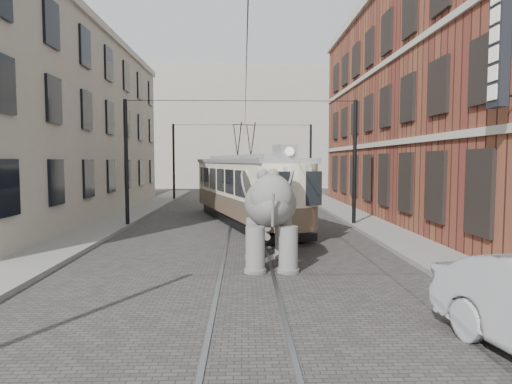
{
  "coord_description": "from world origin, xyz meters",
  "views": [
    {
      "loc": [
        -0.07,
        -14.94,
        3.14
      ],
      "look_at": [
        0.33,
        -0.22,
        2.1
      ],
      "focal_mm": 31.03,
      "sensor_mm": 36.0,
      "label": 1
    }
  ],
  "objects": [
    {
      "name": "sidewalk_left",
      "position": [
        -6.5,
        0.0,
        0.07
      ],
      "size": [
        2.0,
        60.0,
        0.15
      ],
      "primitive_type": "cube",
      "color": "slate",
      "rests_on": "ground"
    },
    {
      "name": "ground",
      "position": [
        0.0,
        0.0,
        0.0
      ],
      "size": [
        120.0,
        120.0,
        0.0
      ],
      "primitive_type": "plane",
      "color": "#3F3C3A"
    },
    {
      "name": "tram_rails",
      "position": [
        0.0,
        0.0,
        0.01
      ],
      "size": [
        1.54,
        80.0,
        0.02
      ],
      "primitive_type": null,
      "color": "slate",
      "rests_on": "ground"
    },
    {
      "name": "catenary",
      "position": [
        -0.2,
        5.0,
        3.0
      ],
      "size": [
        11.0,
        30.2,
        6.0
      ],
      "primitive_type": null,
      "color": "black",
      "rests_on": "ground"
    },
    {
      "name": "stucco_building",
      "position": [
        -11.0,
        10.0,
        5.0
      ],
      "size": [
        7.0,
        24.0,
        10.0
      ],
      "primitive_type": "cube",
      "color": "gray",
      "rests_on": "ground"
    },
    {
      "name": "elephant",
      "position": [
        0.71,
        -1.79,
        1.45
      ],
      "size": [
        2.68,
        4.78,
        2.91
      ],
      "primitive_type": null,
      "rotation": [
        0.0,
        0.0,
        -0.01
      ],
      "color": "#605F59",
      "rests_on": "ground"
    },
    {
      "name": "distant_block",
      "position": [
        0.0,
        40.0,
        7.0
      ],
      "size": [
        28.0,
        10.0,
        14.0
      ],
      "primitive_type": "cube",
      "color": "gray",
      "rests_on": "ground"
    },
    {
      "name": "tram",
      "position": [
        -0.06,
        7.33,
        2.49
      ],
      "size": [
        5.99,
        12.79,
        4.99
      ],
      "primitive_type": null,
      "rotation": [
        0.0,
        0.0,
        0.28
      ],
      "color": "beige",
      "rests_on": "ground"
    },
    {
      "name": "sidewalk_right",
      "position": [
        6.0,
        0.0,
        0.07
      ],
      "size": [
        2.0,
        60.0,
        0.15
      ],
      "primitive_type": "cube",
      "color": "slate",
      "rests_on": "ground"
    },
    {
      "name": "brick_building",
      "position": [
        11.0,
        9.0,
        6.0
      ],
      "size": [
        8.0,
        26.0,
        12.0
      ],
      "primitive_type": "cube",
      "color": "maroon",
      "rests_on": "ground"
    }
  ]
}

